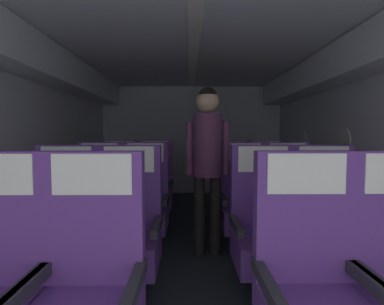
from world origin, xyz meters
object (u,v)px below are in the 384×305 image
at_px(seat_b_left_aisle, 127,231).
at_px(seat_b_right_window, 265,230).
at_px(seat_c_right_aisle, 290,203).
at_px(seat_b_right_aisle, 328,230).
at_px(seat_d_right_aisle, 268,188).
at_px(seat_c_right_window, 244,204).
at_px(seat_d_left_aisle, 154,188).
at_px(seat_d_left_window, 119,188).
at_px(seat_c_left_aisle, 144,204).
at_px(flight_attendant, 208,152).
at_px(seat_d_right_window, 232,188).
at_px(seat_a_right_window, 312,289).
at_px(seat_c_left_window, 98,204).
at_px(seat_b_left_window, 63,231).
at_px(seat_a_left_aisle, 87,292).

bearing_deg(seat_b_left_aisle, seat_b_right_window, 0.56).
distance_m(seat_b_left_aisle, seat_c_right_aisle, 1.76).
distance_m(seat_b_right_aisle, seat_d_right_aisle, 1.75).
xyz_separation_m(seat_c_right_window, seat_d_left_aisle, (-1.05, 0.88, 0.00)).
height_order(seat_d_left_window, seat_d_right_aisle, same).
height_order(seat_c_left_aisle, seat_c_right_aisle, same).
distance_m(seat_b_right_window, seat_d_right_aisle, 1.82).
height_order(seat_c_right_window, flight_attendant, flight_attendant).
bearing_deg(seat_d_left_window, seat_b_left_aisle, -74.68).
bearing_deg(seat_d_right_aisle, seat_b_right_window, -105.50).
bearing_deg(seat_b_right_aisle, seat_d_left_aisle, 130.94).
relative_size(seat_d_left_aisle, seat_d_right_window, 1.00).
bearing_deg(seat_a_right_window, seat_d_right_window, 89.96).
xyz_separation_m(seat_d_left_window, flight_attendant, (1.13, -1.07, 0.56)).
distance_m(seat_a_right_window, seat_b_right_aisle, 0.98).
bearing_deg(seat_b_right_window, seat_c_left_window, 150.41).
bearing_deg(seat_b_right_aisle, seat_b_left_window, -179.96).
height_order(seat_a_left_aisle, seat_a_right_window, same).
relative_size(seat_d_left_window, flight_attendant, 0.67).
height_order(seat_a_left_aisle, seat_c_right_window, same).
bearing_deg(seat_d_right_window, seat_d_right_aisle, 0.74).
relative_size(seat_b_left_aisle, seat_c_right_window, 1.00).
relative_size(seat_a_left_aisle, seat_c_left_aisle, 1.00).
bearing_deg(seat_b_right_aisle, seat_d_right_window, 105.21).
height_order(seat_b_left_aisle, seat_c_right_window, same).
relative_size(seat_b_left_window, seat_d_left_window, 1.00).
xyz_separation_m(seat_a_left_aisle, seat_d_right_window, (1.05, 2.62, 0.00)).
relative_size(seat_b_right_window, seat_d_left_aisle, 1.00).
xyz_separation_m(seat_b_left_aisle, seat_d_right_aisle, (1.53, 1.76, 0.00)).
distance_m(seat_c_left_aisle, seat_c_right_window, 1.04).
xyz_separation_m(seat_b_left_aisle, seat_c_right_aisle, (1.53, 0.88, 0.00)).
xyz_separation_m(seat_c_left_window, flight_attendant, (1.13, -0.17, 0.56)).
bearing_deg(seat_c_left_aisle, seat_d_left_aisle, 90.27).
relative_size(seat_b_right_aisle, seat_d_right_aisle, 1.00).
distance_m(seat_a_right_window, seat_b_left_window, 1.75).
distance_m(seat_b_right_aisle, seat_c_right_window, 1.00).
xyz_separation_m(seat_c_left_aisle, seat_d_right_aisle, (1.53, 0.88, 0.00)).
xyz_separation_m(seat_b_left_window, seat_c_right_aisle, (2.01, 0.88, 0.00)).
bearing_deg(seat_c_left_window, seat_b_right_window, -29.59).
relative_size(seat_b_right_window, seat_d_right_window, 1.00).
distance_m(seat_a_right_window, seat_d_right_aisle, 2.66).
height_order(seat_a_left_aisle, seat_d_right_window, same).
xyz_separation_m(seat_c_left_window, seat_c_right_window, (1.53, 0.00, 0.00)).
distance_m(seat_c_left_aisle, seat_d_left_aisle, 0.89).
relative_size(seat_a_right_window, seat_d_left_aisle, 1.00).
height_order(seat_c_left_window, seat_c_right_aisle, same).
height_order(seat_b_left_aisle, seat_c_right_aisle, same).
distance_m(seat_b_left_aisle, seat_d_left_window, 1.84).
bearing_deg(flight_attendant, seat_b_left_aisle, 40.49).
bearing_deg(seat_b_right_aisle, seat_a_right_window, -119.03).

